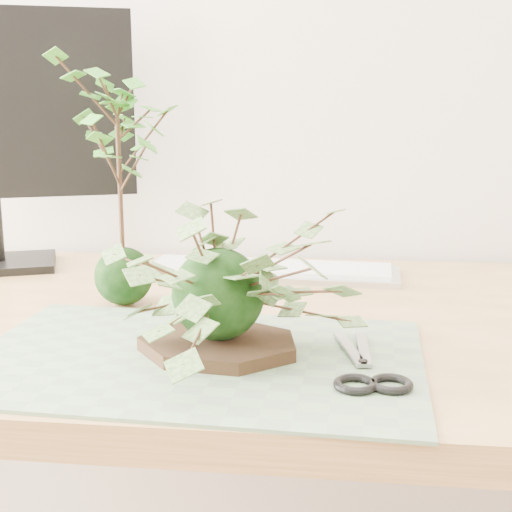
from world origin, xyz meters
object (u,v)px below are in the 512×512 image
Objects in this scene: desk at (218,373)px; ivy_kokedama at (218,251)px; maple_kokedama at (118,133)px; keyboard at (270,270)px.

desk is 4.81× the size of ivy_kokedama.
ivy_kokedama is 0.27m from maple_kokedama.
ivy_kokedama is at bearing -47.95° from maple_kokedama.
keyboard is (0.02, 0.38, -0.11)m from ivy_kokedama.
maple_kokedama reaches higher than desk.
maple_kokedama is 0.80× the size of keyboard.
maple_kokedama is 0.36m from keyboard.
desk is 4.70× the size of maple_kokedama.
maple_kokedama is at bearing 170.15° from desk.
desk is 0.25m from keyboard.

